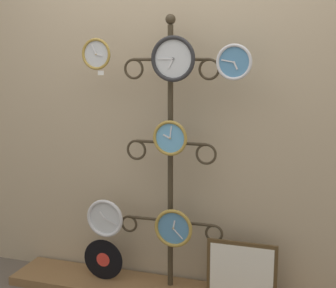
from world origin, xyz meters
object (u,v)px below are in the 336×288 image
clock_bottom_left (105,218)px  clock_bottom_center (174,228)px  vinyl_record (103,260)px  display_stand (170,214)px  clock_top_left (97,54)px  clock_top_center (173,59)px  clock_top_right (234,62)px  picture_frame (241,271)px  clock_middle_center (170,138)px

clock_bottom_left → clock_bottom_center: (0.47, 0.01, -0.02)m
clock_bottom_center → vinyl_record: 0.59m
display_stand → clock_top_left: size_ratio=9.26×
clock_top_center → clock_top_right: (0.36, 0.00, -0.02)m
clock_top_right → vinyl_record: (-0.87, 0.02, -1.33)m
picture_frame → clock_middle_center: bearing=-171.6°
display_stand → clock_top_left: display_stand is taller
vinyl_record → picture_frame: (0.94, 0.03, 0.04)m
display_stand → clock_middle_center: size_ratio=8.31×
display_stand → clock_top_left: 1.13m
picture_frame → clock_bottom_center: bearing=-173.3°
clock_top_left → picture_frame: (0.93, 0.06, -1.33)m
clock_top_left → clock_bottom_left: (0.03, 0.00, -1.07)m
display_stand → clock_top_left: bearing=-167.8°
clock_top_center → clock_bottom_left: 1.14m
display_stand → vinyl_record: bearing=-172.1°
clock_top_right → vinyl_record: 1.58m
clock_bottom_center → clock_top_right: bearing=0.4°
clock_top_center → picture_frame: clock_top_center is taller
clock_top_left → clock_bottom_center: 1.19m
clock_top_left → clock_bottom_left: bearing=5.9°
clock_top_left → vinyl_record: bearing=102.4°
display_stand → clock_top_center: size_ratio=6.63×
clock_top_center → clock_middle_center: size_ratio=1.25×
clock_top_left → clock_top_right: 0.86m
clock_top_center → picture_frame: 1.37m
clock_top_left → picture_frame: clock_top_left is taller
clock_top_left → clock_top_right: size_ratio=0.94×
display_stand → clock_bottom_center: (0.05, -0.09, -0.06)m
clock_top_right → clock_middle_center: 0.59m
clock_middle_center → clock_bottom_left: (-0.45, 0.01, -0.56)m
clock_bottom_left → clock_bottom_center: 0.47m
clock_bottom_left → picture_frame: clock_bottom_left is taller
clock_top_center → vinyl_record: (-0.50, 0.02, -1.34)m
clock_bottom_left → picture_frame: bearing=3.7°
clock_top_center → clock_top_right: bearing=0.4°
clock_bottom_left → picture_frame: (0.90, 0.06, -0.27)m
clock_top_left → clock_middle_center: clock_top_left is taller
display_stand → clock_top_right: 1.06m
clock_top_center → display_stand: bearing=117.1°
clock_top_left → clock_middle_center: bearing=-0.6°
clock_top_center → clock_bottom_center: (0.00, 0.00, -1.05)m
vinyl_record → clock_top_center: bearing=-2.6°
clock_bottom_center → vinyl_record: size_ratio=0.88×
clock_middle_center → display_stand: bearing=107.3°
display_stand → clock_top_center: (0.04, -0.09, 1.00)m
clock_top_center → clock_middle_center: (-0.01, -0.02, -0.47)m
clock_top_center → clock_bottom_left: size_ratio=1.06×
clock_top_center → clock_bottom_center: bearing=3.8°
clock_top_right → clock_bottom_center: size_ratio=0.83×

